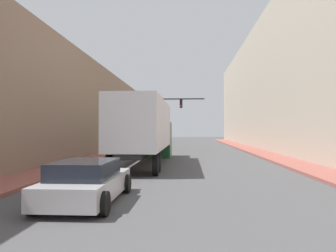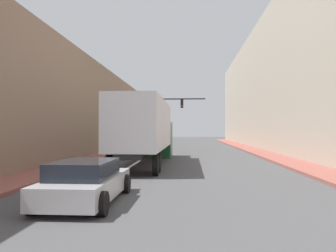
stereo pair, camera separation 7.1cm
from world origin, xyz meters
TOP-DOWN VIEW (x-y plane):
  - sidewalk_right at (6.80, 30.00)m, footprint 2.12×80.00m
  - sidewalk_left at (-6.80, 30.00)m, footprint 2.12×80.00m
  - building_right at (10.86, 30.00)m, footprint 6.00×80.00m
  - building_left at (-10.86, 30.00)m, footprint 6.00×80.00m
  - semi_truck at (-2.49, 19.89)m, footprint 2.58×13.31m
  - sedan_car at (-2.85, 8.68)m, footprint 2.06×4.39m
  - traffic_signal_gantry at (-3.64, 34.14)m, footprint 7.62×0.35m

SIDE VIEW (x-z plane):
  - sidewalk_right at x=6.80m, z-range 0.00..0.15m
  - sidewalk_left at x=-6.80m, z-range 0.00..0.15m
  - sedan_car at x=-2.85m, z-range -0.02..1.25m
  - semi_truck at x=-2.49m, z-range 0.25..4.17m
  - traffic_signal_gantry at x=-3.64m, z-range 1.19..7.01m
  - building_left at x=-10.86m, z-range 0.00..8.22m
  - building_right at x=10.86m, z-range 0.00..14.30m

